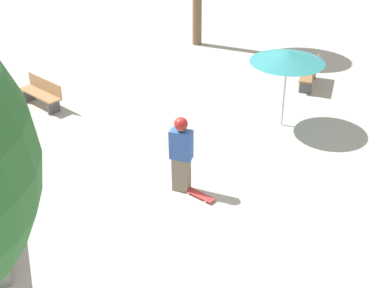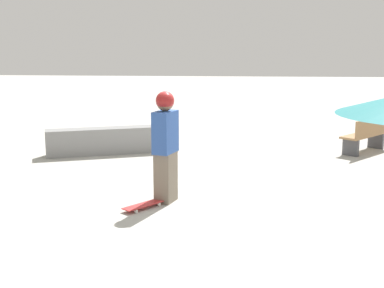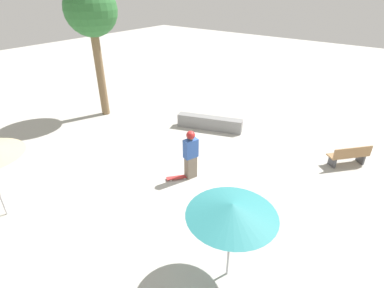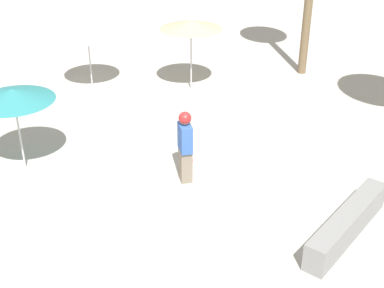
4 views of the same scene
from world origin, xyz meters
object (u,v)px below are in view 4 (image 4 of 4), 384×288
at_px(shade_umbrella_tan, 191,25).
at_px(shade_umbrella_white, 87,31).
at_px(skateboard, 187,167).
at_px(concrete_ledge, 347,224).
at_px(shade_umbrella_teal, 13,95).
at_px(skater_main, 185,144).

relative_size(shade_umbrella_tan, shade_umbrella_white, 1.10).
bearing_deg(skateboard, shade_umbrella_tan, 6.58).
relative_size(concrete_ledge, shade_umbrella_tan, 1.28).
xyz_separation_m(concrete_ledge, shade_umbrella_tan, (8.79, -1.55, 1.95)).
bearing_deg(shade_umbrella_teal, concrete_ledge, -142.45).
height_order(skateboard, concrete_ledge, concrete_ledge).
distance_m(concrete_ledge, shade_umbrella_teal, 8.36).
bearing_deg(shade_umbrella_tan, skateboard, 147.28).
distance_m(skateboard, shade_umbrella_tan, 5.95).
distance_m(skater_main, shade_umbrella_teal, 4.37).
bearing_deg(concrete_ledge, skateboard, 19.14).
bearing_deg(shade_umbrella_white, shade_umbrella_tan, -123.91).
bearing_deg(shade_umbrella_tan, concrete_ledge, 170.00).
bearing_deg(skateboard, shade_umbrella_white, 38.53).
bearing_deg(shade_umbrella_teal, shade_umbrella_tan, -70.55).
bearing_deg(shade_umbrella_tan, skater_main, 146.92).
distance_m(skateboard, shade_umbrella_white, 6.88).
bearing_deg(shade_umbrella_white, skateboard, 179.23).
distance_m(concrete_ledge, shade_umbrella_white, 10.96).
xyz_separation_m(shade_umbrella_tan, shade_umbrella_teal, (-2.31, 6.53, -0.22)).
height_order(shade_umbrella_tan, shade_umbrella_white, shade_umbrella_tan).
height_order(shade_umbrella_white, shade_umbrella_teal, shade_umbrella_teal).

